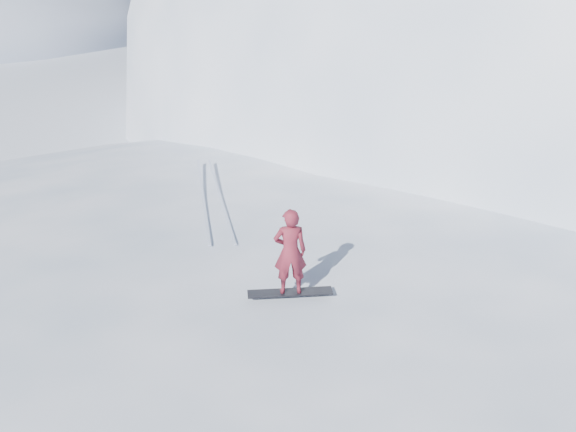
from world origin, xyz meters
name	(u,v)px	position (x,y,z in m)	size (l,w,h in m)	color
ground	(291,386)	(0.00, 0.00, 0.00)	(400.00, 400.00, 0.00)	white
near_ridge	(327,308)	(1.00, 3.00, 0.00)	(36.00, 28.00, 4.80)	white
peak_shoulder	(476,128)	(10.00, 20.00, 0.00)	(28.00, 24.00, 18.00)	white
far_ridge_c	(39,0)	(-40.00, 110.00, 0.00)	(140.00, 90.00, 36.00)	white
wind_bumps	(263,329)	(-0.56, 2.12, 0.00)	(16.00, 14.40, 1.00)	white
snowboard	(290,292)	(-0.04, -0.44, 2.41)	(1.55, 0.29, 0.03)	black
snowboarder	(290,252)	(-0.04, -0.44, 3.23)	(0.59, 0.39, 1.62)	maroon
board_tracks	(211,195)	(-1.83, 4.61, 2.42)	(1.39, 5.95, 0.04)	silver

